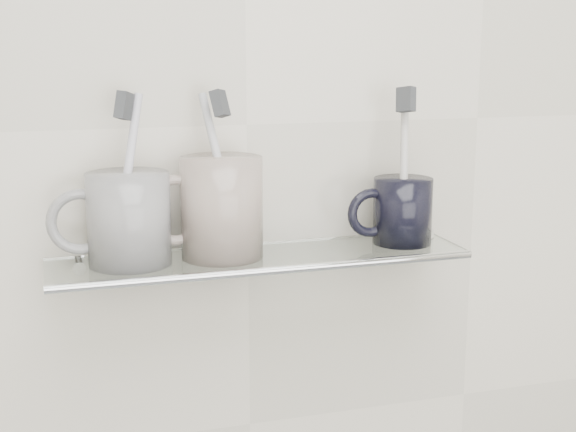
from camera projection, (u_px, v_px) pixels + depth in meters
name	position (u px, v px, depth m)	size (l,w,h in m)	color
wall_back	(247.00, 125.00, 0.99)	(2.50, 2.50, 0.00)	beige
shelf_glass	(261.00, 258.00, 0.96)	(0.50, 0.12, 0.01)	silver
shelf_rail	(273.00, 270.00, 0.91)	(0.01, 0.01, 0.50)	silver
bracket_left	(79.00, 271.00, 0.95)	(0.02, 0.02, 0.03)	silver
bracket_right	(404.00, 245.00, 1.07)	(0.02, 0.02, 0.03)	silver
mug_left	(129.00, 219.00, 0.91)	(0.09, 0.09, 0.11)	silver
mug_left_handle	(81.00, 222.00, 0.90)	(0.08, 0.08, 0.01)	silver
toothbrush_left	(127.00, 177.00, 0.90)	(0.01, 0.01, 0.19)	silver
bristles_left	(124.00, 106.00, 0.88)	(0.01, 0.02, 0.03)	#333539
mug_center	(222.00, 208.00, 0.94)	(0.10, 0.10, 0.12)	silver
mug_center_handle	(176.00, 210.00, 0.92)	(0.08, 0.08, 0.01)	silver
toothbrush_center	(221.00, 173.00, 0.93)	(0.01, 0.01, 0.19)	silver
bristles_center	(220.00, 104.00, 0.91)	(0.01, 0.02, 0.03)	#333539
mug_right	(403.00, 211.00, 1.01)	(0.07, 0.07, 0.08)	black
mug_right_handle	(371.00, 213.00, 1.00)	(0.06, 0.06, 0.01)	black
toothbrush_right	(404.00, 164.00, 1.00)	(0.01, 0.01, 0.19)	beige
bristles_right	(406.00, 99.00, 0.98)	(0.01, 0.02, 0.03)	#333539
chrome_cap	(418.00, 235.00, 1.02)	(0.04, 0.04, 0.02)	silver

